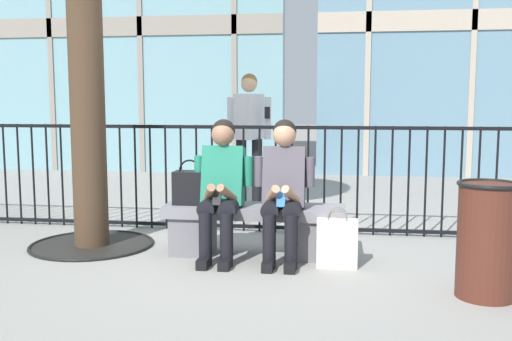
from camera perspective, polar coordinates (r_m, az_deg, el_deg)
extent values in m
plane|color=gray|center=(5.20, -0.16, -8.36)|extent=(60.00, 60.00, 0.00)
cube|color=slate|center=(5.11, -0.16, -4.03)|extent=(1.60, 0.44, 0.10)
cube|color=slate|center=(5.27, -6.23, -6.25)|extent=(0.36, 0.37, 0.35)
cube|color=slate|center=(5.11, 6.11, -6.65)|extent=(0.36, 0.37, 0.35)
cylinder|color=black|center=(4.99, -4.54, -3.50)|extent=(0.15, 0.40, 0.15)
cylinder|color=black|center=(4.85, -5.03, -6.77)|extent=(0.11, 0.11, 0.45)
cube|color=black|center=(4.84, -5.17, -9.06)|extent=(0.09, 0.22, 0.08)
cylinder|color=black|center=(4.95, -2.50, -3.56)|extent=(0.15, 0.40, 0.15)
cylinder|color=black|center=(4.81, -2.93, -6.86)|extent=(0.11, 0.11, 0.45)
cube|color=black|center=(4.80, -3.05, -9.17)|extent=(0.09, 0.22, 0.08)
cube|color=#1E7259|center=(5.07, -3.22, -0.58)|extent=(0.36, 0.30, 0.55)
cylinder|color=#1E7259|center=(5.11, -5.64, 0.02)|extent=(0.08, 0.08, 0.26)
cylinder|color=#8E664C|center=(4.89, -4.64, -2.29)|extent=(0.16, 0.28, 0.20)
cylinder|color=#1E7259|center=(5.03, -0.77, -0.06)|extent=(0.08, 0.08, 0.26)
cylinder|color=#8E664C|center=(4.86, -2.80, -2.33)|extent=(0.16, 0.28, 0.20)
cube|color=black|center=(4.82, -3.87, -2.66)|extent=(0.07, 0.10, 0.13)
sphere|color=#8E664C|center=(5.02, -3.30, 3.58)|extent=(0.20, 0.20, 0.20)
sphere|color=black|center=(5.04, -3.23, 3.94)|extent=(0.20, 0.20, 0.20)
cylinder|color=black|center=(4.90, 1.60, -3.67)|extent=(0.15, 0.40, 0.15)
cylinder|color=black|center=(4.76, 1.31, -7.01)|extent=(0.11, 0.11, 0.45)
cube|color=black|center=(4.75, 1.22, -9.34)|extent=(0.09, 0.22, 0.08)
cylinder|color=black|center=(4.88, 3.70, -3.72)|extent=(0.15, 0.40, 0.15)
cylinder|color=black|center=(4.74, 3.49, -7.07)|extent=(0.11, 0.11, 0.45)
cube|color=black|center=(4.73, 3.41, -9.42)|extent=(0.09, 0.22, 0.08)
cube|color=#4C4751|center=(4.99, 2.82, -0.70)|extent=(0.36, 0.30, 0.55)
cylinder|color=#4C4751|center=(5.01, 0.31, -0.08)|extent=(0.08, 0.08, 0.26)
cylinder|color=tan|center=(4.80, 1.61, -2.44)|extent=(0.16, 0.28, 0.20)
cylinder|color=#4C4751|center=(4.97, 5.34, -0.17)|extent=(0.08, 0.08, 0.26)
cylinder|color=tan|center=(4.79, 3.52, -2.48)|extent=(0.16, 0.28, 0.20)
cube|color=#2D6BB7|center=(4.74, 2.49, -2.81)|extent=(0.07, 0.10, 0.13)
sphere|color=tan|center=(4.94, 2.82, 3.53)|extent=(0.20, 0.20, 0.20)
sphere|color=black|center=(4.97, 2.85, 3.90)|extent=(0.20, 0.20, 0.20)
cube|color=black|center=(5.18, -6.53, -1.70)|extent=(0.28, 0.19, 0.30)
torus|color=black|center=(5.16, -6.56, -0.02)|extent=(0.20, 0.02, 0.20)
cube|color=beige|center=(4.83, 8.02, -7.15)|extent=(0.33, 0.13, 0.40)
torus|color=slate|center=(4.74, 8.06, -4.68)|extent=(0.16, 0.01, 0.16)
torus|color=slate|center=(4.82, 8.07, -4.48)|extent=(0.16, 0.01, 0.16)
cylinder|color=black|center=(7.25, -1.46, -0.42)|extent=(0.13, 0.13, 0.90)
cube|color=black|center=(7.28, -1.50, -3.74)|extent=(0.09, 0.22, 0.06)
cylinder|color=black|center=(7.22, 0.10, -0.45)|extent=(0.13, 0.13, 0.90)
cube|color=black|center=(7.25, 0.06, -3.78)|extent=(0.09, 0.22, 0.06)
cube|color=silver|center=(7.18, -0.69, 5.35)|extent=(0.34, 0.43, 0.56)
cylinder|color=silver|center=(7.22, -2.54, 5.20)|extent=(0.08, 0.08, 0.52)
cylinder|color=silver|center=(7.15, 1.18, 5.19)|extent=(0.08, 0.08, 0.52)
sphere|color=#DBAD89|center=(7.18, -0.69, 8.55)|extent=(0.20, 0.20, 0.20)
sphere|color=olive|center=(7.20, -0.67, 8.78)|extent=(0.20, 0.20, 0.20)
cube|color=black|center=(7.05, 1.12, 5.73)|extent=(0.07, 0.01, 0.14)
cylinder|color=black|center=(7.01, -23.56, -0.32)|extent=(0.02, 0.02, 1.12)
cylinder|color=black|center=(6.93, -22.37, -0.35)|extent=(0.02, 0.02, 1.12)
cylinder|color=black|center=(6.84, -21.16, -0.38)|extent=(0.02, 0.02, 1.12)
cylinder|color=black|center=(6.76, -19.91, -0.41)|extent=(0.02, 0.02, 1.12)
cylinder|color=black|center=(6.68, -18.63, -0.44)|extent=(0.02, 0.02, 1.12)
cylinder|color=black|center=(6.61, -17.32, -0.47)|extent=(0.02, 0.02, 1.12)
cylinder|color=black|center=(6.54, -15.99, -0.50)|extent=(0.02, 0.02, 1.12)
cylinder|color=black|center=(6.47, -14.62, -0.53)|extent=(0.02, 0.02, 1.12)
cylinder|color=black|center=(6.41, -13.23, -0.56)|extent=(0.02, 0.02, 1.12)
cylinder|color=black|center=(6.35, -11.81, -0.59)|extent=(0.02, 0.02, 1.12)
cylinder|color=black|center=(6.29, -10.37, -0.62)|extent=(0.02, 0.02, 1.12)
cylinder|color=black|center=(6.24, -8.90, -0.65)|extent=(0.02, 0.02, 1.12)
cylinder|color=black|center=(6.20, -7.41, -0.68)|extent=(0.02, 0.02, 1.12)
cylinder|color=black|center=(6.15, -5.89, -0.71)|extent=(0.02, 0.02, 1.12)
cylinder|color=black|center=(6.11, -4.36, -0.74)|extent=(0.02, 0.02, 1.12)
cylinder|color=black|center=(6.08, -2.80, -0.77)|extent=(0.02, 0.02, 1.12)
cylinder|color=black|center=(6.05, -1.23, -0.80)|extent=(0.02, 0.02, 1.12)
cylinder|color=black|center=(6.03, 0.35, -0.83)|extent=(0.02, 0.02, 1.12)
cylinder|color=black|center=(6.01, 1.95, -0.86)|extent=(0.02, 0.02, 1.12)
cylinder|color=black|center=(5.99, 3.55, -0.89)|extent=(0.02, 0.02, 1.12)
cylinder|color=black|center=(5.98, 5.16, -0.92)|extent=(0.02, 0.02, 1.12)
cylinder|color=black|center=(5.97, 6.78, -0.95)|extent=(0.02, 0.02, 1.12)
cylinder|color=black|center=(5.97, 8.40, -0.98)|extent=(0.02, 0.02, 1.12)
cylinder|color=black|center=(5.97, 10.02, -1.00)|extent=(0.02, 0.02, 1.12)
cylinder|color=black|center=(5.98, 11.63, -1.03)|extent=(0.02, 0.02, 1.12)
cylinder|color=black|center=(6.00, 13.25, -1.05)|extent=(0.02, 0.02, 1.12)
cylinder|color=black|center=(6.01, 14.85, -1.08)|extent=(0.02, 0.02, 1.12)
cylinder|color=black|center=(6.04, 16.44, -1.10)|extent=(0.02, 0.02, 1.12)
cylinder|color=black|center=(6.06, 18.02, -1.12)|extent=(0.02, 0.02, 1.12)
cylinder|color=black|center=(6.09, 19.58, -1.14)|extent=(0.02, 0.02, 1.12)
cylinder|color=black|center=(6.13, 21.13, -1.16)|extent=(0.02, 0.02, 1.12)
cylinder|color=black|center=(6.17, 22.66, -1.18)|extent=(0.02, 0.02, 1.12)
cube|color=black|center=(6.10, 1.13, -5.60)|extent=(9.96, 0.04, 0.04)
cube|color=black|center=(5.97, 1.16, 4.30)|extent=(9.96, 0.04, 0.04)
cylinder|color=black|center=(5.75, -15.89, -7.10)|extent=(1.13, 1.13, 0.01)
torus|color=black|center=(5.74, -15.89, -7.04)|extent=(1.16, 1.16, 0.03)
cylinder|color=#423021|center=(5.59, -16.46, 10.00)|extent=(0.32, 0.32, 3.40)
cylinder|color=#4C2319|center=(4.33, 21.86, -6.51)|extent=(0.40, 0.40, 0.80)
torus|color=black|center=(4.26, 22.10, -1.26)|extent=(0.43, 0.43, 0.03)
cube|color=gray|center=(12.71, -23.50, 12.74)|extent=(10.99, 0.04, 0.36)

